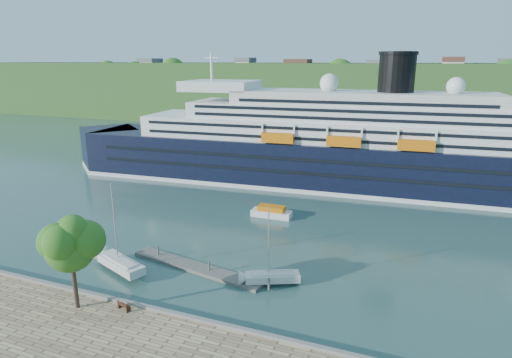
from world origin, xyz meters
The scene contains 10 objects.
ground centered at (0.00, 0.00, 0.00)m, with size 400.00×400.00×0.00m, color #2B4D45.
far_hillside centered at (0.00, 145.00, 12.00)m, with size 400.00×50.00×24.00m, color #335321.
quay_coping centered at (0.00, -0.20, 1.15)m, with size 220.00×0.50×0.30m, color slate.
cruise_ship centered at (9.21, 54.03, 13.34)m, with size 118.85×17.31×26.69m, color black, non-canonical shape.
park_bench centered at (0.96, -1.20, 1.50)m, with size 1.57×0.64×1.01m, color #442313, non-canonical shape.
promenade_tree centered at (-3.73, -2.54, 6.31)m, with size 6.42×6.42×10.63m, color #29681B, non-canonical shape.
floating_pontoon centered at (2.44, 10.65, 0.21)m, with size 18.68×2.28×0.42m, color slate, non-canonical shape.
sailboat_white_near centered at (-5.65, 6.69, 5.34)m, with size 8.28×2.30×10.69m, color silver, non-canonical shape.
sailboat_white_far centered at (12.51, 10.54, 4.47)m, with size 6.93×1.92×8.95m, color silver, non-canonical shape.
tender_launch centered at (5.16, 31.50, 0.93)m, with size 6.73×2.30×1.86m, color orange, non-canonical shape.
Camera 1 is at (26.70, -31.52, 24.94)m, focal length 30.00 mm.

